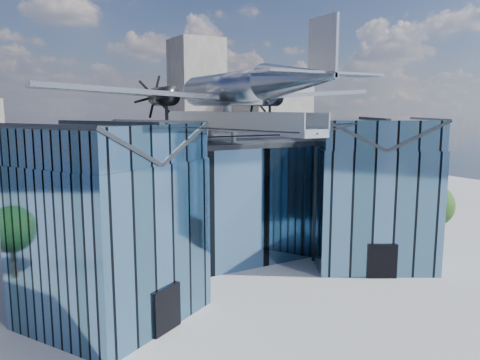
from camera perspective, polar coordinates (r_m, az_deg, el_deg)
ground_plane at (r=35.44m, az=1.64°, el=-12.02°), size 120.00×120.00×0.00m
museum at (r=38.86m, az=-2.79°, el=-1.68°), size 32.88×24.50×17.60m
bg_towers at (r=81.00m, az=-16.43°, el=6.58°), size 77.00×24.50×26.00m
tree_plaza_e at (r=44.89m, az=22.40°, el=-2.90°), size 4.56×4.56×5.93m
tree_side_e at (r=52.11m, az=20.23°, el=-1.99°), size 3.44×3.44×4.94m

